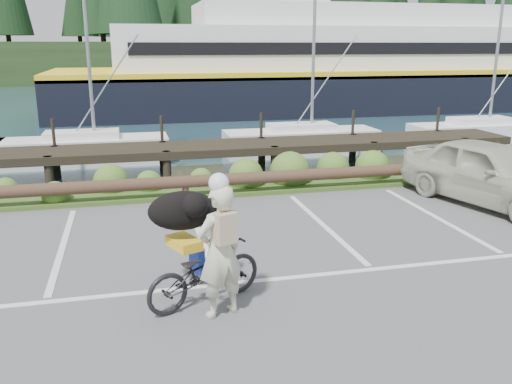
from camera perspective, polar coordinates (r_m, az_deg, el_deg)
ground at (r=9.05m, az=-4.21°, el=-8.68°), size 72.00×72.00×0.00m
harbor_backdrop at (r=86.68m, az=-12.53°, el=12.49°), size 170.00×160.00×30.00m
vegetation_strip at (r=14.01m, az=-7.72°, el=0.17°), size 34.00×1.60×0.10m
log_rail at (r=13.35m, az=-7.40°, el=-0.80°), size 32.00×0.30×0.60m
bicycle at (r=7.95m, az=-5.44°, el=-8.40°), size 1.95×1.31×0.97m
cyclist at (r=7.43m, az=-3.80°, el=-6.26°), size 0.81×0.68×1.89m
dog at (r=8.16m, az=-7.72°, el=-1.95°), size 0.87×1.15×0.60m
parked_car at (r=13.82m, az=23.55°, el=1.86°), size 2.98×4.80×1.53m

